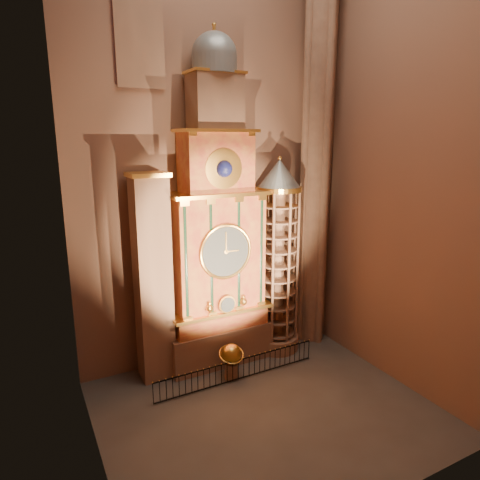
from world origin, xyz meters
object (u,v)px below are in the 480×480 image
astronomical_clock (217,240)px  portrait_tower (153,279)px  stair_turret (278,259)px  iron_railing (238,370)px  celestial_globe (231,358)px

astronomical_clock → portrait_tower: astronomical_clock is taller
astronomical_clock → stair_turret: (3.50, -0.26, -1.41)m
portrait_tower → stair_turret: 6.91m
stair_turret → iron_railing: (-3.50, -2.06, -4.68)m
portrait_tower → iron_railing: bearing=-34.6°
celestial_globe → iron_railing: bearing=-64.4°
iron_railing → astronomical_clock: bearing=89.9°
portrait_tower → iron_railing: size_ratio=1.18×
astronomical_clock → celestial_globe: size_ratio=9.24×
stair_turret → iron_railing: stair_turret is taller
astronomical_clock → celestial_globe: bearing=-95.6°
astronomical_clock → iron_railing: 6.52m
portrait_tower → celestial_globe: 5.54m
astronomical_clock → iron_railing: size_ratio=1.93×
portrait_tower → astronomical_clock: bearing=-0.3°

